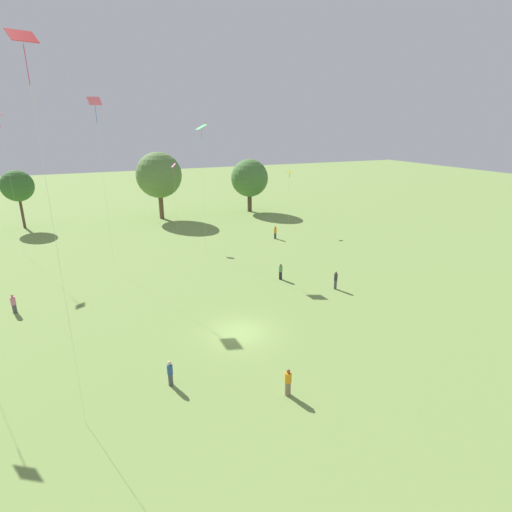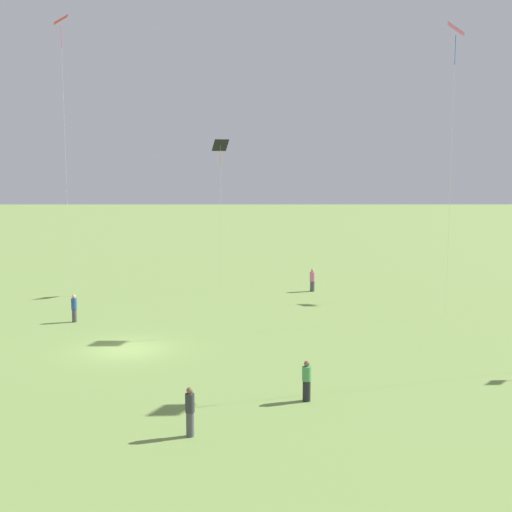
# 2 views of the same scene
# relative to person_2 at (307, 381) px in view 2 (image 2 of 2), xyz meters

# --- Properties ---
(ground_plane) EXTENTS (240.00, 240.00, 0.00)m
(ground_plane) POSITION_rel_person_2_xyz_m (-8.04, -8.84, -0.85)
(ground_plane) COLOR #7A994C
(person_2) EXTENTS (0.54, 0.54, 1.71)m
(person_2) POSITION_rel_person_2_xyz_m (0.00, 0.00, 0.00)
(person_2) COLOR #232328
(person_2) RESTS_ON ground_plane
(person_3) EXTENTS (0.35, 0.35, 1.84)m
(person_3) POSITION_rel_person_2_xyz_m (3.79, -4.47, 0.08)
(person_3) COLOR #4C4C51
(person_3) RESTS_ON ground_plane
(person_4) EXTENTS (0.57, 0.57, 1.72)m
(person_4) POSITION_rel_person_2_xyz_m (-24.61, 2.21, 0.00)
(person_4) COLOR #4C4C51
(person_4) RESTS_ON ground_plane
(person_5) EXTENTS (0.44, 0.44, 1.70)m
(person_5) POSITION_rel_person_2_xyz_m (-14.41, -13.22, 0.01)
(person_5) COLOR #4C4C51
(person_5) RESTS_ON ground_plane
(kite_0) EXTENTS (1.43, 1.28, 18.03)m
(kite_0) POSITION_rel_person_2_xyz_m (-15.75, 9.94, 16.18)
(kite_0) COLOR #E54C99
(kite_0) RESTS_ON ground_plane
(kite_2) EXTENTS (1.24, 1.15, 19.15)m
(kite_2) POSITION_rel_person_2_xyz_m (-19.41, -14.73, 17.08)
(kite_2) COLOR red
(kite_2) RESTS_ON ground_plane
(kite_6) EXTENTS (1.16, 1.36, 11.39)m
(kite_6) POSITION_rel_person_2_xyz_m (-26.02, -4.73, 9.81)
(kite_6) COLOR black
(kite_6) RESTS_ON ground_plane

